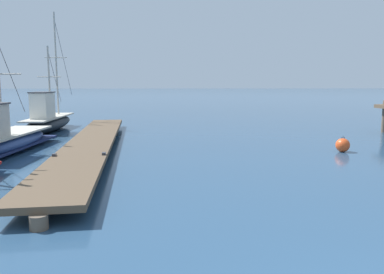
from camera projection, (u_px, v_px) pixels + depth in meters
The scene contains 3 objects.
floating_dock at pixel (92, 142), 16.25m from camera, with size 3.50×18.26×0.53m.
fishing_boat_1 at pixel (48, 119), 22.65m from camera, with size 1.56×8.63×7.21m.
mooring_buoy at pixel (343, 145), 15.85m from camera, with size 0.57×0.57×0.65m.
Camera 1 is at (-3.11, -2.70, 2.83)m, focal length 35.87 mm.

